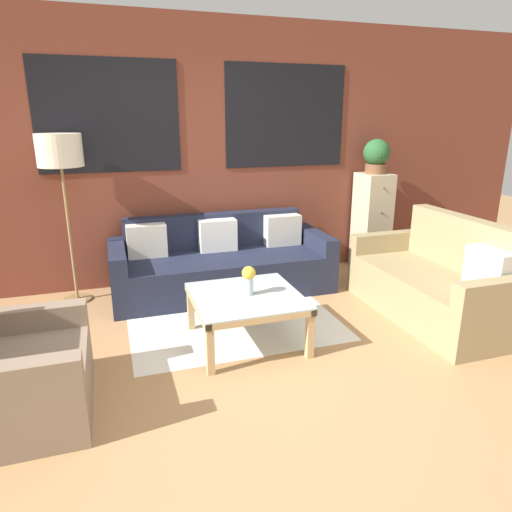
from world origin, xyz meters
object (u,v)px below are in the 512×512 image
object	(u,v)px
potted_plant	(377,155)
settee_vintage	(437,284)
flower_vase	(249,278)
couch_dark	(222,265)
coffee_table	(246,302)
floor_lamp	(60,157)
drawer_cabinet	(372,221)
armchair_corner	(13,376)

from	to	relation	value
potted_plant	settee_vintage	bearing A→B (deg)	-97.68
potted_plant	flower_vase	xyz separation A→B (m)	(-2.01, -1.45, -0.80)
couch_dark	potted_plant	size ratio (longest dim) A/B	5.73
coffee_table	flower_vase	size ratio (longest dim) A/B	3.58
potted_plant	couch_dark	bearing A→B (deg)	-173.86
settee_vintage	floor_lamp	distance (m)	3.70
floor_lamp	potted_plant	size ratio (longest dim) A/B	4.14
couch_dark	drawer_cabinet	bearing A→B (deg)	6.13
settee_vintage	flower_vase	bearing A→B (deg)	179.05
floor_lamp	coffee_table	bearing A→B (deg)	-45.54
armchair_corner	coffee_table	bearing A→B (deg)	16.49
couch_dark	floor_lamp	bearing A→B (deg)	173.57
armchair_corner	potted_plant	world-z (taller)	potted_plant
potted_plant	drawer_cabinet	bearing A→B (deg)	-90.00
coffee_table	drawer_cabinet	bearing A→B (deg)	35.46
floor_lamp	drawer_cabinet	size ratio (longest dim) A/B	1.43
armchair_corner	coffee_table	distance (m)	1.72
floor_lamp	potted_plant	distance (m)	3.42
floor_lamp	flower_vase	bearing A→B (deg)	-45.12
couch_dark	armchair_corner	xyz separation A→B (m)	(-1.74, -1.73, -0.01)
drawer_cabinet	flower_vase	distance (m)	2.48
armchair_corner	coffee_table	size ratio (longest dim) A/B	1.08
couch_dark	settee_vintage	world-z (taller)	settee_vintage
floor_lamp	drawer_cabinet	xyz separation A→B (m)	(3.42, 0.04, -0.86)
couch_dark	drawer_cabinet	xyz separation A→B (m)	(1.94, 0.21, 0.30)
armchair_corner	coffee_table	world-z (taller)	armchair_corner
coffee_table	drawer_cabinet	world-z (taller)	drawer_cabinet
armchair_corner	potted_plant	xyz separation A→B (m)	(3.68, 1.94, 1.09)
armchair_corner	drawer_cabinet	world-z (taller)	drawer_cabinet
couch_dark	settee_vintage	bearing A→B (deg)	-36.22
drawer_cabinet	potted_plant	world-z (taller)	potted_plant
coffee_table	floor_lamp	size ratio (longest dim) A/B	0.52
couch_dark	potted_plant	xyz separation A→B (m)	(1.94, 0.21, 1.08)
floor_lamp	potted_plant	world-z (taller)	floor_lamp
armchair_corner	flower_vase	distance (m)	1.76
settee_vintage	couch_dark	bearing A→B (deg)	143.78
settee_vintage	coffee_table	bearing A→B (deg)	179.04
flower_vase	potted_plant	bearing A→B (deg)	35.75
armchair_corner	flower_vase	world-z (taller)	armchair_corner
armchair_corner	drawer_cabinet	bearing A→B (deg)	27.76
floor_lamp	drawer_cabinet	world-z (taller)	floor_lamp
drawer_cabinet	potted_plant	xyz separation A→B (m)	(0.00, 0.00, 0.79)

